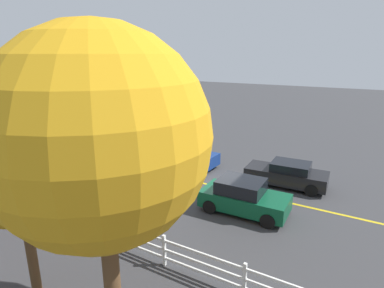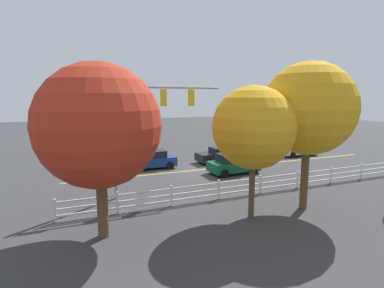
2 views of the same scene
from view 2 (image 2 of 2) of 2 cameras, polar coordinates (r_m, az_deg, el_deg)
ground_plane at (r=24.50m, az=0.39°, el=-5.02°), size 120.00×120.00×0.00m
lane_center_stripe at (r=26.26m, az=8.49°, el=-4.16°), size 28.00×0.16×0.01m
signal_assembly at (r=17.99m, az=-8.52°, el=5.35°), size 6.72×0.38×6.86m
car_0 at (r=23.69m, az=7.79°, el=-3.74°), size 3.96×2.03×1.54m
car_1 at (r=25.33m, az=-7.53°, el=-2.95°), size 4.02×1.95×1.50m
car_2 at (r=32.46m, az=19.39°, el=-0.92°), size 3.98×1.89×1.32m
car_3 at (r=27.58m, az=5.33°, el=-2.05°), size 4.35×1.98×1.37m
white_rail_fence at (r=20.05m, az=16.23°, el=-6.76°), size 26.10×0.10×1.15m
tree_0 at (r=16.55m, az=21.15°, el=6.21°), size 4.75×4.75×7.68m
tree_3 at (r=14.58m, az=11.57°, el=3.01°), size 3.97×3.97×6.44m
tree_4 at (r=12.76m, az=-17.23°, el=3.25°), size 5.11×5.11×7.30m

